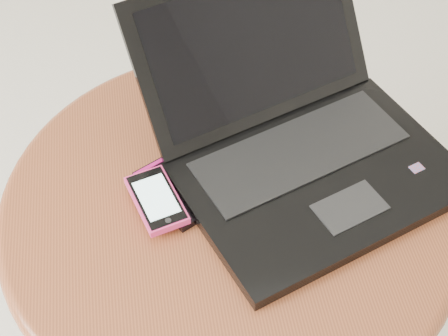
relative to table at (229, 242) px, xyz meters
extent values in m
cylinder|color=#5F2E1A|center=(0.00, 0.00, -0.14)|extent=(0.10, 0.10, 0.44)
cylinder|color=brown|center=(0.00, 0.00, 0.09)|extent=(0.60, 0.60, 0.03)
torus|color=brown|center=(0.00, 0.00, 0.09)|extent=(0.63, 0.63, 0.03)
cube|color=black|center=(0.13, 0.00, 0.12)|extent=(0.43, 0.36, 0.02)
cube|color=black|center=(0.11, 0.05, 0.13)|extent=(0.32, 0.21, 0.00)
cube|color=black|center=(0.15, -0.06, 0.13)|extent=(0.10, 0.08, 0.00)
cube|color=red|center=(0.26, -0.01, 0.13)|extent=(0.02, 0.02, 0.00)
cube|color=black|center=(0.06, 0.18, 0.22)|extent=(0.38, 0.24, 0.19)
cube|color=black|center=(0.06, 0.17, 0.22)|extent=(0.33, 0.20, 0.16)
cube|color=black|center=(-0.07, 0.02, 0.11)|extent=(0.11, 0.14, 0.01)
cube|color=#B21061|center=(-0.10, 0.07, 0.12)|extent=(0.06, 0.04, 0.00)
cube|color=#DF2F72|center=(-0.10, 0.00, 0.12)|extent=(0.08, 0.11, 0.01)
cube|color=black|center=(-0.10, 0.00, 0.13)|extent=(0.07, 0.11, 0.00)
cube|color=#C6F2F1|center=(-0.10, 0.00, 0.13)|extent=(0.06, 0.08, 0.00)
cylinder|color=black|center=(-0.09, -0.04, 0.13)|extent=(0.01, 0.01, 0.00)
camera|label=1|loc=(-0.10, -0.57, 0.82)|focal=54.09mm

